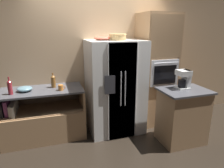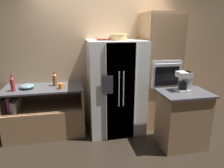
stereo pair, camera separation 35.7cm
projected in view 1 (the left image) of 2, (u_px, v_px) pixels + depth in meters
ground_plane at (107, 130)px, 3.87m from camera, size 20.00×20.00×0.00m
wall_back at (100, 55)px, 3.91m from camera, size 12.00×0.06×2.80m
counter_left at (44, 120)px, 3.54m from camera, size 1.37×0.67×0.90m
refrigerator at (115, 87)px, 3.71m from camera, size 1.00×0.84×1.70m
wall_oven at (156, 70)px, 3.97m from camera, size 0.68×0.70×2.18m
island_counter at (182, 116)px, 3.38m from camera, size 0.78×0.58×0.93m
wicker_basket at (118, 37)px, 3.41m from camera, size 0.30×0.30×0.11m
fruit_bowl at (103, 38)px, 3.45m from camera, size 0.31×0.31×0.07m
bottle_tall at (53, 81)px, 3.48m from camera, size 0.08×0.08×0.26m
bottle_short at (10, 87)px, 3.11m from camera, size 0.07×0.07×0.28m
mug at (61, 88)px, 3.34m from camera, size 0.12×0.08×0.09m
mixing_bowl at (25, 89)px, 3.29m from camera, size 0.25×0.25×0.08m
coffee_maker at (184, 79)px, 3.29m from camera, size 0.20×0.20×0.31m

